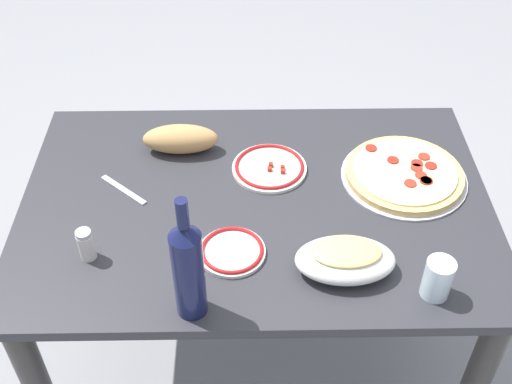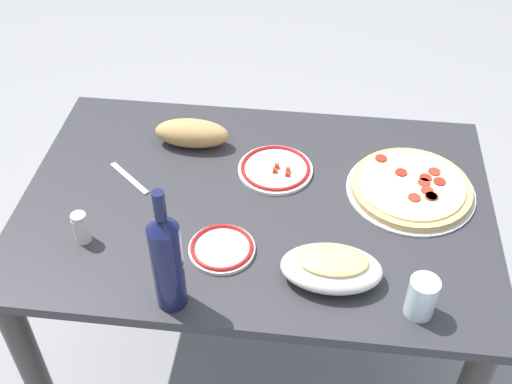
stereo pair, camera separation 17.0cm
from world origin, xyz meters
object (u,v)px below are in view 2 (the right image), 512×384
at_px(dining_table, 256,233).
at_px(water_glass, 422,297).
at_px(pepperoni_pizza, 411,188).
at_px(baked_pasta_dish, 331,267).
at_px(side_plate_far, 275,169).
at_px(bread_loaf, 192,133).
at_px(side_plate_near, 222,248).
at_px(wine_bottle, 167,260).
at_px(spice_shaker, 81,228).

xyz_separation_m(dining_table, water_glass, (0.41, -0.32, 0.18)).
bearing_deg(pepperoni_pizza, water_glass, -90.85).
bearing_deg(dining_table, baked_pasta_dish, -50.10).
xyz_separation_m(side_plate_far, bread_loaf, (-0.26, 0.09, 0.03)).
bearing_deg(side_plate_near, bread_loaf, 110.48).
relative_size(wine_bottle, side_plate_far, 1.60).
bearing_deg(side_plate_far, spice_shaker, -144.58).
height_order(water_glass, side_plate_far, water_glass).
bearing_deg(side_plate_near, baked_pasta_dish, -11.89).
bearing_deg(bread_loaf, pepperoni_pizza, -12.04).
xyz_separation_m(pepperoni_pizza, baked_pasta_dish, (-0.21, -0.33, 0.03)).
bearing_deg(pepperoni_pizza, side_plate_far, 173.61).
distance_m(baked_pasta_dish, side_plate_far, 0.41).
bearing_deg(water_glass, side_plate_far, 129.38).
distance_m(dining_table, side_plate_far, 0.19).
distance_m(pepperoni_pizza, water_glass, 0.41).
relative_size(dining_table, side_plate_near, 7.59).
distance_m(side_plate_far, bread_loaf, 0.27).
xyz_separation_m(pepperoni_pizza, spice_shaker, (-0.83, -0.28, 0.03)).
bearing_deg(water_glass, bread_loaf, 139.04).
bearing_deg(baked_pasta_dish, side_plate_far, 114.10).
bearing_deg(side_plate_far, dining_table, -107.59).
relative_size(dining_table, wine_bottle, 3.74).
height_order(dining_table, water_glass, water_glass).
bearing_deg(bread_loaf, wine_bottle, -83.58).
relative_size(wine_bottle, water_glass, 3.26).
bearing_deg(wine_bottle, water_glass, 3.77).
height_order(water_glass, spice_shaker, water_glass).
height_order(side_plate_far, bread_loaf, bread_loaf).
bearing_deg(side_plate_far, water_glass, -50.62).
bearing_deg(pepperoni_pizza, baked_pasta_dish, -121.87).
distance_m(dining_table, pepperoni_pizza, 0.45).
bearing_deg(spice_shaker, baked_pasta_dish, -4.78).
distance_m(wine_bottle, water_glass, 0.57).
distance_m(side_plate_near, spice_shaker, 0.35).
bearing_deg(baked_pasta_dish, side_plate_near, 168.11).
height_order(side_plate_near, spice_shaker, spice_shaker).
relative_size(pepperoni_pizza, side_plate_far, 1.65).
height_order(pepperoni_pizza, side_plate_near, pepperoni_pizza).
xyz_separation_m(water_glass, side_plate_near, (-0.47, 0.13, -0.04)).
distance_m(dining_table, spice_shaker, 0.49).
relative_size(pepperoni_pizza, baked_pasta_dish, 1.46).
height_order(water_glass, side_plate_near, water_glass).
relative_size(wine_bottle, bread_loaf, 1.55).
bearing_deg(bread_loaf, spice_shaker, -115.56).
xyz_separation_m(baked_pasta_dish, bread_loaf, (-0.42, 0.47, 0.00)).
bearing_deg(spice_shaker, bread_loaf, 64.44).
height_order(pepperoni_pizza, bread_loaf, bread_loaf).
xyz_separation_m(wine_bottle, bread_loaf, (-0.06, 0.58, -0.10)).
bearing_deg(bread_loaf, baked_pasta_dish, -47.84).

